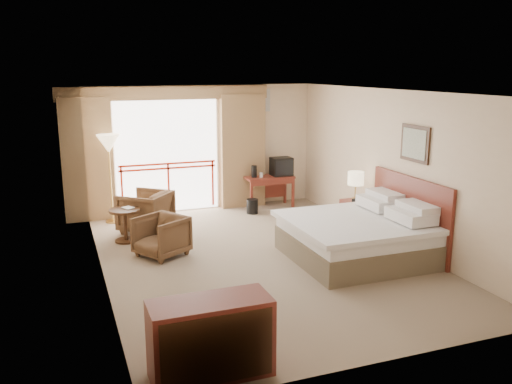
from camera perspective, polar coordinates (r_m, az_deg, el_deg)
name	(u,v)px	position (r m, az deg, el deg)	size (l,w,h in m)	color
floor	(260,257)	(9.01, 0.44, -6.89)	(7.00, 7.00, 0.00)	#83715B
ceiling	(260,92)	(8.48, 0.47, 10.52)	(7.00, 7.00, 0.00)	white
wall_back	(203,148)	(11.94, -5.58, 4.67)	(5.00, 5.00, 0.00)	beige
wall_front	(384,242)	(5.62, 13.35, -5.13)	(5.00, 5.00, 0.00)	beige
wall_left	(98,189)	(8.12, -16.26, 0.26)	(7.00, 7.00, 0.00)	beige
wall_right	(393,167)	(9.81, 14.24, 2.52)	(7.00, 7.00, 0.00)	beige
balcony_door	(167,157)	(11.76, -9.31, 3.70)	(2.40, 2.40, 0.00)	white
balcony_railing	(168,175)	(11.81, -9.22, 1.82)	(2.09, 0.03, 1.02)	#B6270F
curtain_left	(87,160)	(11.43, -17.33, 3.26)	(1.00, 0.26, 2.50)	brown
curtain_right	(242,151)	(12.05, -1.47, 4.33)	(1.00, 0.26, 2.50)	brown
valance	(166,93)	(11.53, -9.46, 10.26)	(4.40, 0.22, 0.28)	brown
hvac_vent	(259,100)	(12.20, 0.34, 9.63)	(0.50, 0.04, 0.50)	silver
bed	(359,236)	(9.01, 10.78, -4.60)	(2.13, 2.06, 0.97)	brown
headboard	(410,215)	(9.46, 15.86, -2.31)	(0.06, 2.10, 1.30)	#5C1D16
framed_art	(415,144)	(9.23, 16.37, 4.90)	(0.04, 0.72, 0.60)	black
nightstand	(356,217)	(10.39, 10.44, -2.60)	(0.43, 0.52, 0.62)	#5C1D16
table_lamp	(356,179)	(10.27, 10.46, 1.37)	(0.30, 0.30, 0.53)	tan
phone	(358,201)	(10.16, 10.71, -0.92)	(0.19, 0.15, 0.08)	black
desk	(268,183)	(12.11, 1.28, 0.99)	(1.08, 0.52, 0.70)	#5C1D16
tv	(281,167)	(12.11, 2.70, 2.69)	(0.45, 0.36, 0.41)	black
coffee_maker	(254,172)	(11.89, -0.20, 2.17)	(0.12, 0.12, 0.27)	black
cup	(261,175)	(11.91, 0.56, 1.80)	(0.08, 0.08, 0.11)	white
wastebasket	(252,206)	(11.61, -0.39, -1.52)	(0.25, 0.25, 0.31)	black
armchair_far	(146,231)	(10.61, -11.47, -4.07)	(0.84, 0.86, 0.78)	#49301D
armchair_near	(162,256)	(9.23, -9.87, -6.61)	(0.73, 0.75, 0.68)	#49301D
side_table	(125,220)	(9.96, -13.62, -2.85)	(0.55, 0.55, 0.60)	black
book	(124,209)	(9.91, -13.68, -1.77)	(0.16, 0.21, 0.02)	white
floor_lamp	(109,147)	(11.08, -15.26, 4.59)	(0.45, 0.45, 1.78)	tan
dresser	(211,339)	(5.65, -4.78, -15.12)	(1.23, 0.52, 0.82)	#5C1D16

